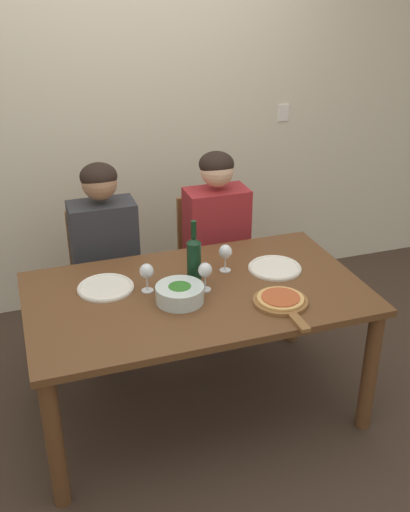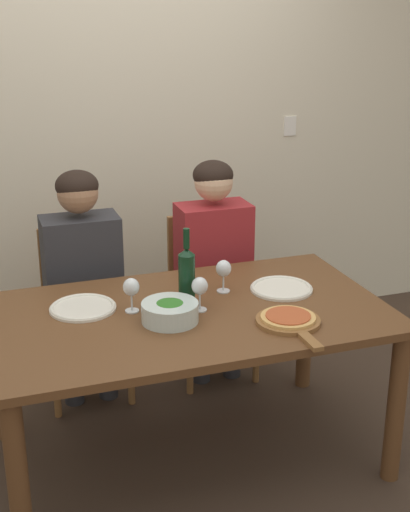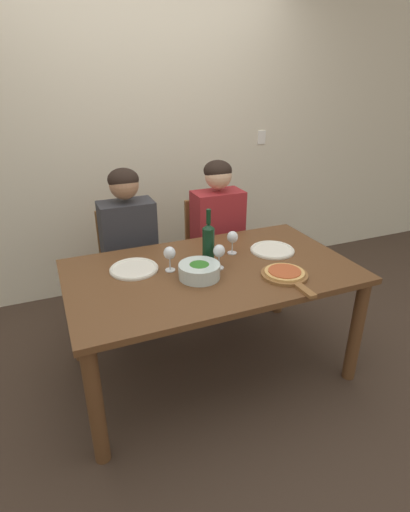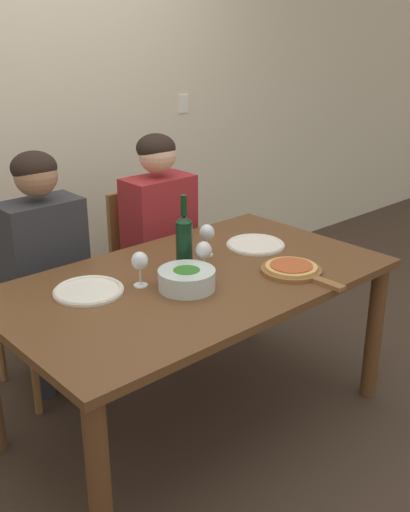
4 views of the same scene
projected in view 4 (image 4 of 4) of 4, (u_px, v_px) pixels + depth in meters
ground_plane at (195, 418)px, 2.83m from camera, size 40.00×40.00×0.00m
back_wall at (28, 101)px, 3.32m from camera, size 10.00×0.06×2.70m
dining_table at (195, 297)px, 2.61m from camera, size 1.68×0.98×0.73m
chair_left at (40, 295)px, 3.01m from camera, size 0.42×0.42×0.87m
chair_right at (151, 261)px, 3.44m from camera, size 0.42×0.42×0.87m
person_woman at (45, 253)px, 2.84m from camera, size 0.47×0.51×1.21m
person_man at (161, 223)px, 3.28m from camera, size 0.47×0.51×1.21m
wine_bottle at (184, 241)px, 2.59m from camera, size 0.07×0.07×0.34m
broccoli_bowl at (187, 279)px, 2.44m from camera, size 0.24×0.24×0.09m
dinner_plate_left at (89, 290)px, 2.41m from camera, size 0.28×0.28×0.02m
dinner_plate_right at (255, 244)px, 2.92m from camera, size 0.28×0.28×0.02m
pizza_on_board at (293, 270)px, 2.60m from camera, size 0.27×0.41×0.04m
wine_glass_left at (140, 263)px, 2.44m from camera, size 0.07×0.07×0.15m
wine_glass_right at (207, 234)px, 2.77m from camera, size 0.07×0.07×0.15m
wine_glass_centre at (204, 252)px, 2.55m from camera, size 0.07×0.07×0.15m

